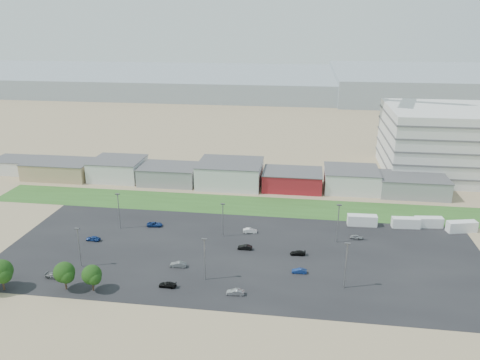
% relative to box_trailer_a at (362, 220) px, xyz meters
% --- Properties ---
extents(ground, '(700.00, 700.00, 0.00)m').
position_rel_box_trailer_a_xyz_m(ground, '(-36.80, -41.65, -1.54)').
color(ground, '#937C5E').
rests_on(ground, ground).
extents(parking_lot, '(120.00, 50.00, 0.01)m').
position_rel_box_trailer_a_xyz_m(parking_lot, '(-31.80, -21.65, -1.53)').
color(parking_lot, black).
rests_on(parking_lot, ground).
extents(grass_strip, '(160.00, 16.00, 0.02)m').
position_rel_box_trailer_a_xyz_m(grass_strip, '(-36.80, 10.35, -1.53)').
color(grass_strip, '#2E5720').
rests_on(grass_strip, ground).
extents(hills_backdrop, '(700.00, 200.00, 9.00)m').
position_rel_box_trailer_a_xyz_m(hills_backdrop, '(3.20, 273.35, 2.96)').
color(hills_backdrop, gray).
rests_on(hills_backdrop, ground).
extents(building_row, '(170.00, 20.00, 8.00)m').
position_rel_box_trailer_a_xyz_m(building_row, '(-53.80, 29.35, 2.46)').
color(building_row, silver).
rests_on(building_row, ground).
extents(box_trailer_a, '(8.30, 2.85, 3.08)m').
position_rel_box_trailer_a_xyz_m(box_trailer_a, '(0.00, 0.00, 0.00)').
color(box_trailer_a, silver).
rests_on(box_trailer_a, ground).
extents(box_trailer_b, '(7.82, 2.88, 2.88)m').
position_rel_box_trailer_a_xyz_m(box_trailer_b, '(12.06, 0.31, -0.10)').
color(box_trailer_b, silver).
rests_on(box_trailer_b, ground).
extents(box_trailer_c, '(7.88, 3.16, 2.88)m').
position_rel_box_trailer_a_xyz_m(box_trailer_c, '(18.54, 1.61, -0.10)').
color(box_trailer_c, silver).
rests_on(box_trailer_c, ground).
extents(box_trailer_d, '(8.45, 4.32, 3.03)m').
position_rel_box_trailer_a_xyz_m(box_trailer_d, '(26.82, -0.41, -0.02)').
color(box_trailer_d, silver).
rests_on(box_trailer_d, ground).
extents(tree_mid, '(5.38, 5.38, 8.07)m').
position_rel_box_trailer_a_xyz_m(tree_mid, '(-80.43, -45.45, 2.50)').
color(tree_mid, black).
rests_on(tree_mid, ground).
extents(tree_right, '(4.88, 4.88, 7.32)m').
position_rel_box_trailer_a_xyz_m(tree_right, '(-67.18, -43.29, 2.12)').
color(tree_right, black).
rests_on(tree_right, ground).
extents(tree_near, '(4.55, 4.55, 6.82)m').
position_rel_box_trailer_a_xyz_m(tree_near, '(-61.14, -42.91, 1.87)').
color(tree_near, black).
rests_on(tree_near, ground).
extents(lightpole_front_l, '(1.17, 0.49, 9.95)m').
position_rel_box_trailer_a_xyz_m(lightpole_front_l, '(-68.46, -33.42, 3.43)').
color(lightpole_front_l, slate).
rests_on(lightpole_front_l, ground).
extents(lightpole_front_m, '(1.20, 0.50, 10.16)m').
position_rel_box_trailer_a_xyz_m(lightpole_front_m, '(-38.04, -35.08, 3.54)').
color(lightpole_front_m, slate).
rests_on(lightpole_front_m, ground).
extents(lightpole_front_r, '(1.27, 0.53, 10.83)m').
position_rel_box_trailer_a_xyz_m(lightpole_front_r, '(-7.21, -34.15, 3.88)').
color(lightpole_front_r, slate).
rests_on(lightpole_front_r, ground).
extents(lightpole_back_l, '(1.22, 0.51, 10.37)m').
position_rel_box_trailer_a_xyz_m(lightpole_back_l, '(-67.46, -11.59, 3.64)').
color(lightpole_back_l, slate).
rests_on(lightpole_back_l, ground).
extents(lightpole_back_m, '(1.12, 0.46, 9.48)m').
position_rel_box_trailer_a_xyz_m(lightpole_back_m, '(-37.94, -12.55, 3.20)').
color(lightpole_back_m, slate).
rests_on(lightpole_back_m, ground).
extents(lightpole_back_r, '(1.25, 0.52, 10.66)m').
position_rel_box_trailer_a_xyz_m(lightpole_back_r, '(-7.65, -11.91, 3.79)').
color(lightpole_back_r, slate).
rests_on(lightpole_back_r, ground).
extents(parked_car_1, '(3.49, 1.35, 1.13)m').
position_rel_box_trailer_a_xyz_m(parked_car_1, '(-17.09, -29.27, -0.97)').
color(parked_car_1, navy).
rests_on(parked_car_1, ground).
extents(parked_car_3, '(4.01, 1.79, 1.14)m').
position_rel_box_trailer_a_xyz_m(parked_car_3, '(-45.58, -39.34, -0.97)').
color(parked_car_3, black).
rests_on(parked_car_3, ground).
extents(parked_car_4, '(3.96, 1.48, 1.29)m').
position_rel_box_trailer_a_xyz_m(parked_car_4, '(-45.60, -30.43, -0.89)').
color(parked_car_4, '#595B5E').
rests_on(parked_car_4, ground).
extents(parked_car_5, '(3.93, 1.79, 1.31)m').
position_rel_box_trailer_a_xyz_m(parked_car_5, '(-71.65, -20.11, -0.89)').
color(parked_car_5, navy).
rests_on(parked_car_5, ground).
extents(parked_car_7, '(3.74, 1.35, 1.23)m').
position_rel_box_trailer_a_xyz_m(parked_car_7, '(-31.08, -19.40, -0.93)').
color(parked_car_7, black).
rests_on(parked_car_7, ground).
extents(parked_car_8, '(3.42, 1.51, 1.14)m').
position_rel_box_trailer_a_xyz_m(parked_car_8, '(-2.33, -9.13, -0.97)').
color(parked_car_8, '#A5A5AA').
rests_on(parked_car_8, ground).
extents(parked_car_9, '(4.58, 2.52, 1.22)m').
position_rel_box_trailer_a_xyz_m(parked_car_9, '(-58.30, -9.02, -0.93)').
color(parked_car_9, navy).
rests_on(parked_car_9, ground).
extents(parked_car_10, '(4.29, 2.09, 1.20)m').
position_rel_box_trailer_a_xyz_m(parked_car_10, '(-72.22, -39.27, -0.94)').
color(parked_car_10, '#595B5E').
rests_on(parked_car_10, ground).
extents(parked_car_11, '(3.91, 1.63, 1.26)m').
position_rel_box_trailer_a_xyz_m(parked_car_11, '(-30.98, -9.33, -0.91)').
color(parked_car_11, silver).
rests_on(parked_car_11, ground).
extents(parked_car_12, '(3.90, 1.78, 1.11)m').
position_rel_box_trailer_a_xyz_m(parked_car_12, '(-17.64, -20.44, -0.99)').
color(parked_car_12, black).
rests_on(parked_car_12, ground).
extents(parked_car_13, '(3.91, 1.64, 1.26)m').
position_rel_box_trailer_a_xyz_m(parked_car_13, '(-30.40, -40.23, -0.91)').
color(parked_car_13, '#A5A5AA').
rests_on(parked_car_13, ground).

